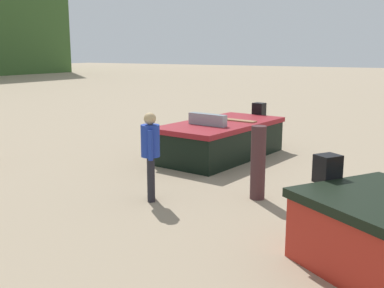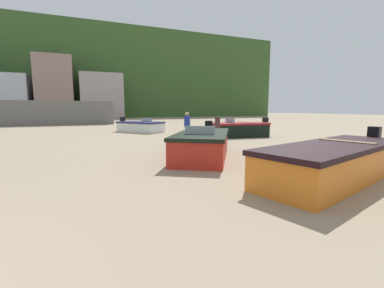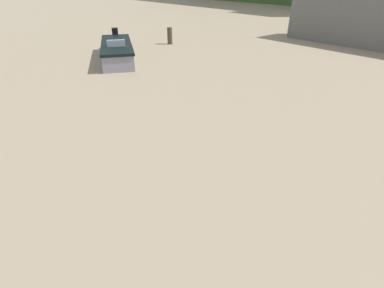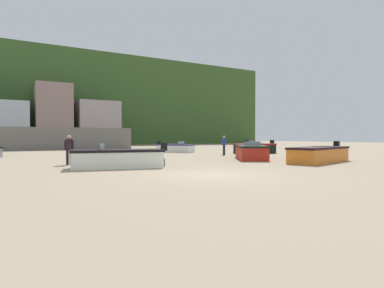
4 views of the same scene
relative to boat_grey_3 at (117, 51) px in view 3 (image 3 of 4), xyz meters
name	(u,v)px [view 3 (image 3 of 4)]	position (x,y,z in m)	size (l,w,h in m)	color
boat_grey_3	(117,51)	(0.00, 0.00, 0.00)	(5.04, 3.38, 1.10)	gray
mooring_post_mid_beach	(170,36)	(-1.51, 4.19, 0.07)	(0.29, 0.29, 0.94)	#453C2C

